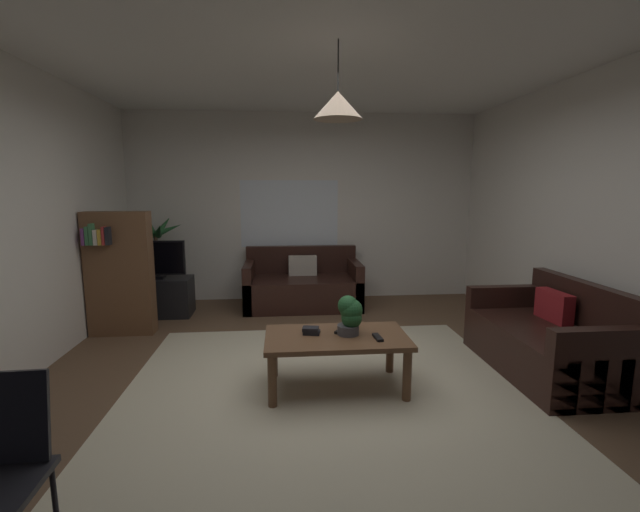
# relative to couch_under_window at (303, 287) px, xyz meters

# --- Properties ---
(floor) EXTENTS (5.07, 5.71, 0.02)m
(floor) POSITION_rel_couch_under_window_xyz_m (0.06, -2.37, -0.28)
(floor) COLOR brown
(floor) RESTS_ON ground
(rug) EXTENTS (3.29, 3.14, 0.01)m
(rug) POSITION_rel_couch_under_window_xyz_m (0.06, -2.57, -0.27)
(rug) COLOR beige
(rug) RESTS_ON ground
(wall_back) EXTENTS (5.19, 0.06, 2.74)m
(wall_back) POSITION_rel_couch_under_window_xyz_m (0.06, 0.51, 1.09)
(wall_back) COLOR silver
(wall_back) RESTS_ON ground
(wall_right) EXTENTS (0.06, 5.71, 2.74)m
(wall_right) POSITION_rel_couch_under_window_xyz_m (2.62, -2.37, 1.09)
(wall_right) COLOR silver
(wall_right) RESTS_ON ground
(ceiling) EXTENTS (5.07, 5.71, 0.02)m
(ceiling) POSITION_rel_couch_under_window_xyz_m (0.06, -2.37, 2.47)
(ceiling) COLOR white
(window_pane) EXTENTS (1.43, 0.01, 0.98)m
(window_pane) POSITION_rel_couch_under_window_xyz_m (-0.16, 0.48, 1.01)
(window_pane) COLOR white
(couch_under_window) EXTENTS (1.60, 0.84, 0.82)m
(couch_under_window) POSITION_rel_couch_under_window_xyz_m (0.00, 0.00, 0.00)
(couch_under_window) COLOR black
(couch_under_window) RESTS_ON ground
(couch_right_side) EXTENTS (0.84, 1.48, 0.82)m
(couch_right_side) POSITION_rel_couch_under_window_xyz_m (2.11, -2.35, 0.00)
(couch_right_side) COLOR black
(couch_right_side) RESTS_ON ground
(coffee_table) EXTENTS (1.17, 0.65, 0.46)m
(coffee_table) POSITION_rel_couch_under_window_xyz_m (0.16, -2.50, 0.11)
(coffee_table) COLOR brown
(coffee_table) RESTS_ON ground
(book_on_table_0) EXTENTS (0.15, 0.12, 0.03)m
(book_on_table_0) POSITION_rel_couch_under_window_xyz_m (-0.04, -2.45, 0.20)
(book_on_table_0) COLOR black
(book_on_table_0) RESTS_ON coffee_table
(book_on_table_1) EXTENTS (0.15, 0.12, 0.03)m
(book_on_table_1) POSITION_rel_couch_under_window_xyz_m (-0.05, -2.45, 0.23)
(book_on_table_1) COLOR black
(book_on_table_1) RESTS_ON coffee_table
(remote_on_table_0) EXTENTS (0.16, 0.14, 0.02)m
(remote_on_table_0) POSITION_rel_couch_under_window_xyz_m (0.22, -2.50, 0.19)
(remote_on_table_0) COLOR black
(remote_on_table_0) RESTS_ON coffee_table
(remote_on_table_1) EXTENTS (0.06, 0.16, 0.02)m
(remote_on_table_1) POSITION_rel_couch_under_window_xyz_m (0.48, -2.61, 0.19)
(remote_on_table_1) COLOR black
(remote_on_table_1) RESTS_ON coffee_table
(potted_plant_on_table) EXTENTS (0.21, 0.19, 0.32)m
(potted_plant_on_table) POSITION_rel_couch_under_window_xyz_m (0.27, -2.48, 0.36)
(potted_plant_on_table) COLOR #4C4C51
(potted_plant_on_table) RESTS_ON coffee_table
(tv_stand) EXTENTS (0.90, 0.44, 0.50)m
(tv_stand) POSITION_rel_couch_under_window_xyz_m (-1.92, -0.27, -0.02)
(tv_stand) COLOR black
(tv_stand) RESTS_ON ground
(tv) EXTENTS (0.79, 0.16, 0.49)m
(tv) POSITION_rel_couch_under_window_xyz_m (-1.92, -0.29, 0.48)
(tv) COLOR black
(tv) RESTS_ON tv_stand
(potted_palm_corner) EXTENTS (0.72, 0.89, 1.32)m
(potted_palm_corner) POSITION_rel_couch_under_window_xyz_m (-2.02, 0.16, 0.31)
(potted_palm_corner) COLOR brown
(potted_palm_corner) RESTS_ON ground
(bookshelf_corner) EXTENTS (0.70, 0.31, 1.40)m
(bookshelf_corner) POSITION_rel_couch_under_window_xyz_m (-2.11, -0.96, 0.44)
(bookshelf_corner) COLOR brown
(bookshelf_corner) RESTS_ON ground
(pendant_lamp) EXTENTS (0.38, 0.38, 0.57)m
(pendant_lamp) POSITION_rel_couch_under_window_xyz_m (0.16, -2.50, 1.99)
(pendant_lamp) COLOR black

